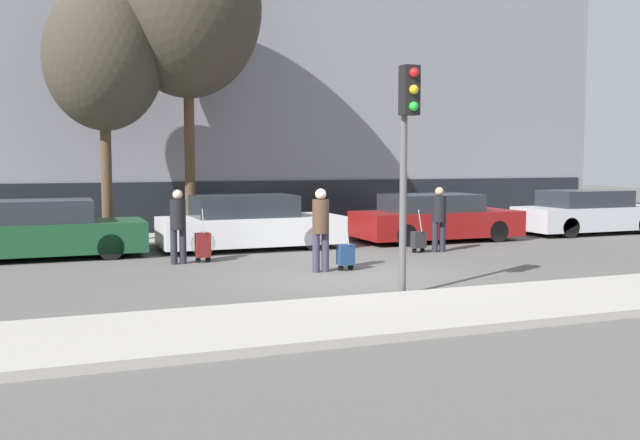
{
  "coord_description": "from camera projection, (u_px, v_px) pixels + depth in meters",
  "views": [
    {
      "loc": [
        -5.45,
        -12.78,
        2.28
      ],
      "look_at": [
        0.22,
        1.8,
        0.95
      ],
      "focal_mm": 40.0,
      "sensor_mm": 36.0,
      "label": 1
    }
  ],
  "objects": [
    {
      "name": "sidewalk_near",
      "position": [
        442.0,
        310.0,
        10.54
      ],
      "size": [
        28.0,
        2.5,
        0.12
      ],
      "color": "#A39E93",
      "rests_on": "ground_plane"
    },
    {
      "name": "trolley_left",
      "position": [
        203.0,
        245.0,
        15.78
      ],
      "size": [
        0.34,
        0.29,
        1.2
      ],
      "color": "maroon",
      "rests_on": "ground_plane"
    },
    {
      "name": "parked_car_3",
      "position": [
        588.0,
        213.0,
        21.94
      ],
      "size": [
        4.57,
        1.78,
        1.34
      ],
      "color": "#B7BABF",
      "rests_on": "ground_plane"
    },
    {
      "name": "ground_plane",
      "position": [
        343.0,
        276.0,
        14.03
      ],
      "size": [
        80.0,
        80.0,
        0.0
      ],
      "primitive_type": "plane",
      "color": "#565451"
    },
    {
      "name": "building_facade",
      "position": [
        217.0,
        91.0,
        23.5
      ],
      "size": [
        28.0,
        2.88,
        9.08
      ],
      "color": "slate",
      "rests_on": "ground_plane"
    },
    {
      "name": "bare_tree_near_crossing",
      "position": [
        187.0,
        7.0,
        19.04
      ],
      "size": [
        3.98,
        3.98,
        8.68
      ],
      "color": "#4C3826",
      "rests_on": "sidewalk_far"
    },
    {
      "name": "trolley_center",
      "position": [
        346.0,
        255.0,
        14.64
      ],
      "size": [
        0.34,
        0.29,
        1.08
      ],
      "color": "navy",
      "rests_on": "ground_plane"
    },
    {
      "name": "bare_tree_down_street",
      "position": [
        104.0,
        59.0,
        18.26
      ],
      "size": [
        3.03,
        3.03,
        6.6
      ],
      "color": "#4C3826",
      "rests_on": "sidewalk_far"
    },
    {
      "name": "parked_car_1",
      "position": [
        249.0,
        224.0,
        18.05
      ],
      "size": [
        4.58,
        1.76,
        1.38
      ],
      "color": "silver",
      "rests_on": "ground_plane"
    },
    {
      "name": "trolley_right",
      "position": [
        418.0,
        240.0,
        17.45
      ],
      "size": [
        0.34,
        0.29,
        1.06
      ],
      "color": "#262628",
      "rests_on": "ground_plane"
    },
    {
      "name": "traffic_light",
      "position": [
        407.0,
        133.0,
        11.65
      ],
      "size": [
        0.28,
        0.47,
        3.8
      ],
      "color": "#515154",
      "rests_on": "ground_plane"
    },
    {
      "name": "parked_car_0",
      "position": [
        43.0,
        231.0,
        16.38
      ],
      "size": [
        4.45,
        1.77,
        1.36
      ],
      "color": "#194728",
      "rests_on": "ground_plane"
    },
    {
      "name": "pedestrian_right",
      "position": [
        439.0,
        215.0,
        17.56
      ],
      "size": [
        0.35,
        0.34,
        1.6
      ],
      "rotation": [
        0.0,
        0.0,
        -0.07
      ],
      "color": "#23232D",
      "rests_on": "ground_plane"
    },
    {
      "name": "parked_car_2",
      "position": [
        435.0,
        219.0,
        19.95
      ],
      "size": [
        4.62,
        1.91,
        1.32
      ],
      "color": "maroon",
      "rests_on": "ground_plane"
    },
    {
      "name": "sidewalk_far",
      "position": [
        248.0,
        237.0,
        20.53
      ],
      "size": [
        28.0,
        3.0,
        0.12
      ],
      "color": "#A39E93",
      "rests_on": "ground_plane"
    },
    {
      "name": "pedestrian_left",
      "position": [
        178.0,
        222.0,
        15.5
      ],
      "size": [
        0.35,
        0.34,
        1.63
      ],
      "rotation": [
        0.0,
        0.0,
        3.22
      ],
      "color": "#23232D",
      "rests_on": "ground_plane"
    },
    {
      "name": "pedestrian_center",
      "position": [
        321.0,
        225.0,
        14.4
      ],
      "size": [
        0.35,
        0.34,
        1.7
      ],
      "rotation": [
        0.0,
        0.0,
        3.13
      ],
      "color": "#383347",
      "rests_on": "ground_plane"
    }
  ]
}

